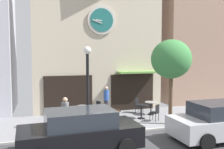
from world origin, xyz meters
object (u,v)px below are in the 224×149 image
object	(u,v)px
cafe_chair_left_end	(84,113)
parked_car_silver	(221,121)
street_lamp	(88,88)
cafe_table_near_door	(113,114)
cafe_chair_mid_row	(98,114)
pedestrian_blue	(106,100)
cafe_table_leftmost	(53,117)
cafe_chair_corner	(156,111)
cafe_chair_curbside	(97,108)
cafe_chair_right_end	(108,119)
parked_car_black	(80,132)
cafe_table_center_left	(141,109)
street_tree	(171,60)
cafe_table_center	(83,110)
cafe_chair_by_entrance	(138,104)
cafe_table_near_curb	(151,105)
pedestrian_grey	(65,116)

from	to	relation	value
cafe_chair_left_end	parked_car_silver	xyz separation A→B (m)	(5.02, -4.12, 0.23)
street_lamp	cafe_table_near_door	world-z (taller)	street_lamp
cafe_chair_mid_row	pedestrian_blue	bearing A→B (deg)	62.76
cafe_chair_left_end	pedestrian_blue	distance (m)	2.18
cafe_table_leftmost	pedestrian_blue	xyz separation A→B (m)	(3.21, 1.87, 0.36)
cafe_table_near_door	cafe_chair_corner	size ratio (longest dim) A/B	0.89
cafe_chair_curbside	cafe_chair_left_end	bearing A→B (deg)	-133.14
cafe_chair_mid_row	cafe_chair_right_end	size ratio (longest dim) A/B	1.00
cafe_chair_left_end	pedestrian_blue	world-z (taller)	pedestrian_blue
cafe_chair_left_end	parked_car_black	world-z (taller)	parked_car_black
cafe_chair_corner	parked_car_silver	world-z (taller)	parked_car_silver
cafe_table_leftmost	parked_car_black	distance (m)	3.52
parked_car_black	cafe_table_center_left	bearing A→B (deg)	42.94
street_tree	cafe_table_center	distance (m)	5.44
cafe_table_leftmost	cafe_chair_right_end	xyz separation A→B (m)	(2.46, -1.09, 0.03)
street_tree	cafe_chair_by_entrance	distance (m)	3.94
cafe_chair_corner	parked_car_silver	size ratio (longest dim) A/B	0.21
street_lamp	parked_car_silver	size ratio (longest dim) A/B	0.91
cafe_chair_right_end	street_lamp	bearing A→B (deg)	157.96
pedestrian_blue	cafe_chair_by_entrance	bearing A→B (deg)	-5.19
cafe_table_near_curb	cafe_chair_right_end	world-z (taller)	cafe_chair_right_end
street_lamp	cafe_chair_by_entrance	distance (m)	4.57
cafe_chair_right_end	cafe_chair_curbside	xyz separation A→B (m)	(0.08, 2.47, 0.00)
cafe_table_center	parked_car_silver	bearing A→B (deg)	-44.61
pedestrian_grey	parked_car_black	world-z (taller)	pedestrian_grey
cafe_table_near_door	cafe_table_center_left	bearing A→B (deg)	21.04
cafe_table_center_left	cafe_table_near_curb	size ratio (longest dim) A/B	1.02
cafe_table_leftmost	cafe_chair_mid_row	distance (m)	2.25
cafe_table_center	parked_car_black	xyz separation A→B (m)	(-0.92, -4.62, 0.24)
cafe_table_near_door	cafe_chair_left_end	xyz separation A→B (m)	(-1.30, 0.80, -0.02)
street_lamp	cafe_chair_right_end	distance (m)	1.74
cafe_table_near_door	parked_car_silver	world-z (taller)	parked_car_silver
pedestrian_blue	street_tree	bearing A→B (deg)	-48.60
cafe_table_center	cafe_table_center_left	bearing A→B (deg)	-15.50
cafe_table_leftmost	cafe_table_near_door	bearing A→B (deg)	-7.54
street_lamp	pedestrian_grey	distance (m)	1.68
cafe_chair_right_end	cafe_chair_by_entrance	xyz separation A→B (m)	(2.71, 2.78, 0.00)
cafe_table_center	cafe_chair_mid_row	bearing A→B (deg)	-64.12
cafe_chair_left_end	cafe_table_center	bearing A→B (deg)	85.96
cafe_chair_left_end	cafe_chair_corner	distance (m)	3.77
cafe_chair_left_end	cafe_table_center_left	bearing A→B (deg)	-1.48
cafe_chair_right_end	cafe_chair_left_end	size ratio (longest dim) A/B	1.00
cafe_table_leftmost	cafe_chair_left_end	distance (m)	1.68
street_tree	pedestrian_grey	size ratio (longest dim) A/B	2.57
cafe_table_center	pedestrian_grey	bearing A→B (deg)	-116.15
cafe_table_center	pedestrian_grey	xyz separation A→B (m)	(-1.22, -2.48, 0.35)
street_lamp	pedestrian_blue	bearing A→B (deg)	57.91
street_tree	parked_car_black	distance (m)	6.11
cafe_table_near_curb	cafe_chair_left_end	xyz separation A→B (m)	(-4.09, -0.62, -0.01)
cafe_table_leftmost	cafe_table_center	distance (m)	2.06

